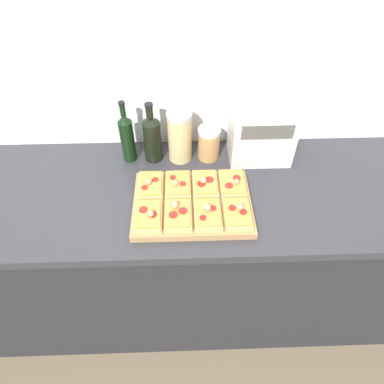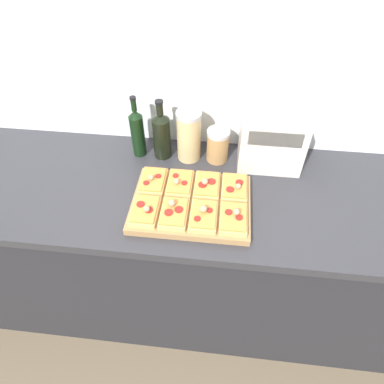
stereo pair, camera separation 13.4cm
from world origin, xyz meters
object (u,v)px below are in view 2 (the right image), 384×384
Objects in this scene: olive_oil_bottle at (137,132)px; wine_bottle at (162,134)px; grain_jar_tall at (189,136)px; grain_jar_short at (218,145)px; toaster_oven at (271,141)px; cutting_board at (191,204)px.

olive_oil_bottle is 1.04× the size of wine_bottle.
grain_jar_short is (0.13, -0.00, -0.04)m from grain_jar_tall.
toaster_oven is at bearing -0.14° from grain_jar_tall.
olive_oil_bottle is at bearing 180.00° from grain_jar_tall.
grain_jar_short is at bearing 0.00° from wine_bottle.
olive_oil_bottle reaches higher than toaster_oven.
wine_bottle is at bearing -180.00° from grain_jar_tall.
grain_jar_short is at bearing -0.00° from olive_oil_bottle.
grain_jar_short is 0.23m from toaster_oven.
olive_oil_bottle is at bearing 180.00° from wine_bottle.
olive_oil_bottle is (-0.27, 0.30, 0.10)m from cutting_board.
grain_jar_tall is (0.12, 0.00, 0.00)m from wine_bottle.
wine_bottle reaches higher than cutting_board.
olive_oil_bottle reaches higher than grain_jar_tall.
cutting_board is 0.36m from wine_bottle.
grain_jar_short is at bearing 179.79° from toaster_oven.
wine_bottle is at bearing 180.00° from grain_jar_short.
wine_bottle is 0.97× the size of toaster_oven.
olive_oil_bottle is 0.11m from wine_bottle.
wine_bottle is at bearing 118.70° from cutting_board.
toaster_oven is at bearing 44.01° from cutting_board.
olive_oil_bottle is 1.91× the size of grain_jar_short.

